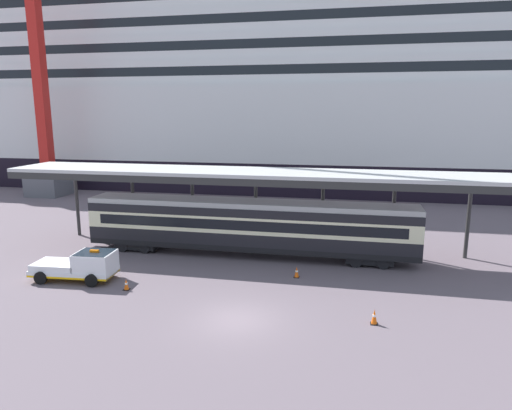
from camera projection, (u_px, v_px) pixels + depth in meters
ground_plane at (237, 320)px, 23.37m from camera, size 400.00×400.00×0.00m
cruise_ship at (346, 82)px, 63.77m from camera, size 144.92×23.48×42.90m
platform_canopy at (250, 175)px, 33.16m from camera, size 36.35×5.03×6.26m
train_carriage at (248, 225)px, 33.42m from camera, size 24.08×2.81×4.11m
service_truck at (81, 265)px, 28.72m from camera, size 5.33×2.53×2.02m
traffic_cone_near at (297, 272)px, 29.31m from camera, size 0.36×0.36×0.73m
traffic_cone_mid at (374, 317)px, 22.83m from camera, size 0.36×0.36×0.79m
traffic_cone_far at (126, 284)px, 27.25m from camera, size 0.36×0.36×0.68m
dockside_crane at (41, 58)px, 55.06m from camera, size 12.05×4.40×55.45m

